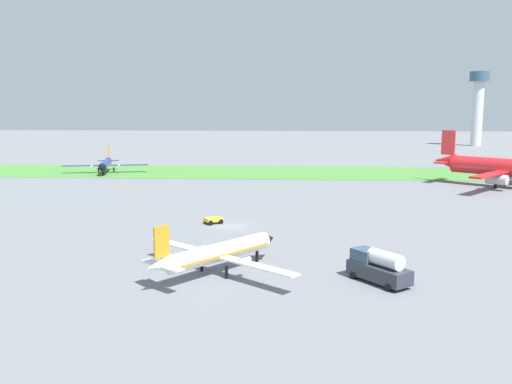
{
  "coord_description": "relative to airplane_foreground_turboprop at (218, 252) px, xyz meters",
  "views": [
    {
      "loc": [
        8.45,
        -76.36,
        16.85
      ],
      "look_at": [
        2.84,
        12.3,
        3.0
      ],
      "focal_mm": 38.96,
      "sensor_mm": 36.0,
      "label": 1
    }
  ],
  "objects": [
    {
      "name": "ground_plane",
      "position": [
        -1.16,
        22.39,
        -2.22
      ],
      "size": [
        600.0,
        600.0,
        0.0
      ],
      "primitive_type": "plane",
      "color": "slate"
    },
    {
      "name": "grass_taxiway_strip",
      "position": [
        -1.16,
        86.45,
        -2.18
      ],
      "size": [
        360.0,
        28.0,
        0.08
      ],
      "primitive_type": "cube",
      "color": "#478438",
      "rests_on": "ground_plane"
    },
    {
      "name": "airplane_foreground_turboprop",
      "position": [
        0.0,
        0.0,
        0.0
      ],
      "size": [
        16.52,
        14.75,
        6.06
      ],
      "rotation": [
        0.0,
        0.0,
        0.89
      ],
      "color": "white",
      "rests_on": "ground_plane"
    },
    {
      "name": "airplane_parked_jet_far",
      "position": [
        51.85,
        62.88,
        1.92
      ],
      "size": [
        26.98,
        26.36,
        11.49
      ],
      "rotation": [
        0.0,
        0.0,
        5.59
      ],
      "color": "red",
      "rests_on": "ground_plane"
    },
    {
      "name": "airplane_taxiing_turboprop",
      "position": [
        -39.36,
        82.56,
        0.08
      ],
      "size": [
        20.76,
        17.88,
        6.29
      ],
      "rotation": [
        0.0,
        0.0,
        4.93
      ],
      "color": "navy",
      "rests_on": "ground_plane"
    },
    {
      "name": "fuel_truck_near_gate",
      "position": [
        15.75,
        -1.87,
        -0.64
      ],
      "size": [
        5.9,
        6.59,
        3.29
      ],
      "rotation": [
        0.0,
        0.0,
        2.24
      ],
      "color": "#2D333D",
      "rests_on": "ground_plane"
    },
    {
      "name": "baggage_cart_midfield",
      "position": [
        -3.8,
        23.83,
        -1.65
      ],
      "size": [
        2.95,
        2.82,
        0.9
      ],
      "rotation": [
        0.0,
        0.0,
        3.78
      ],
      "color": "yellow",
      "rests_on": "ground_plane"
    },
    {
      "name": "control_tower",
      "position": [
        85.29,
        186.62,
        16.32
      ],
      "size": [
        8.0,
        8.0,
        30.89
      ],
      "color": "silver",
      "rests_on": "ground_plane"
    }
  ]
}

